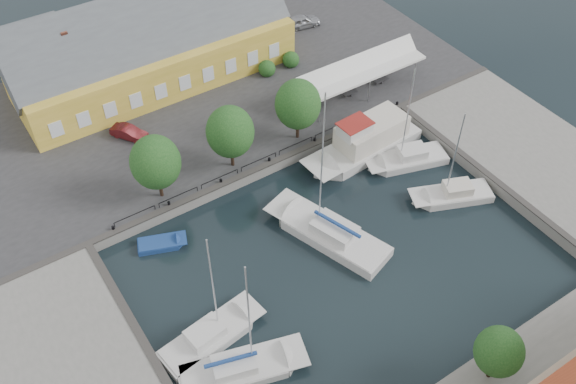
% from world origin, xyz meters
% --- Properties ---
extents(ground, '(140.00, 140.00, 0.00)m').
position_xyz_m(ground, '(0.00, 0.00, 0.00)').
color(ground, black).
rests_on(ground, ground).
extents(north_quay, '(56.00, 26.00, 1.00)m').
position_xyz_m(north_quay, '(0.00, 23.00, 0.50)').
color(north_quay, '#2D2D30').
rests_on(north_quay, ground).
extents(east_quay, '(12.00, 24.00, 1.00)m').
position_xyz_m(east_quay, '(22.00, -2.00, 0.50)').
color(east_quay, slate).
rests_on(east_quay, ground).
extents(quay_edge_fittings, '(56.00, 24.72, 0.40)m').
position_xyz_m(quay_edge_fittings, '(0.02, 4.75, 1.06)').
color(quay_edge_fittings, '#383533').
rests_on(quay_edge_fittings, north_quay).
extents(warehouse, '(28.56, 14.00, 9.55)m').
position_xyz_m(warehouse, '(-2.60, 28.36, 4.43)').
color(warehouse, gold).
rests_on(warehouse, north_quay).
extents(tent_canopy, '(14.00, 4.00, 2.83)m').
position_xyz_m(tent_canopy, '(14.00, 14.50, 3.68)').
color(tent_canopy, white).
rests_on(tent_canopy, north_quay).
extents(quay_trees, '(18.20, 4.20, 6.30)m').
position_xyz_m(quay_trees, '(-2.00, 12.00, 4.88)').
color(quay_trees, black).
rests_on(quay_trees, north_quay).
extents(car_silver, '(4.54, 2.49, 1.46)m').
position_xyz_m(car_silver, '(16.34, 27.94, 1.73)').
color(car_silver, '#A6A7AD').
rests_on(car_silver, north_quay).
extents(car_red, '(3.10, 3.74, 1.20)m').
position_xyz_m(car_red, '(-8.20, 20.58, 1.60)').
color(car_red, '#561317').
rests_on(car_red, north_quay).
extents(center_sailboat, '(6.58, 11.40, 14.87)m').
position_xyz_m(center_sailboat, '(0.76, 0.92, 0.36)').
color(center_sailboat, silver).
rests_on(center_sailboat, ground).
extents(trawler, '(12.46, 4.40, 5.00)m').
position_xyz_m(trawler, '(9.88, 7.80, 1.02)').
color(trawler, silver).
rests_on(trawler, ground).
extents(east_boat_a, '(8.09, 4.71, 11.08)m').
position_xyz_m(east_boat_a, '(12.18, 4.39, 0.26)').
color(east_boat_a, silver).
rests_on(east_boat_a, ground).
extents(east_boat_b, '(7.56, 4.96, 10.10)m').
position_xyz_m(east_boat_b, '(12.42, -1.29, 0.26)').
color(east_boat_b, silver).
rests_on(east_boat_b, ground).
extents(west_boat_c, '(8.41, 3.73, 11.05)m').
position_xyz_m(west_boat_c, '(-12.08, -2.19, 0.26)').
color(west_boat_c, silver).
rests_on(west_boat_c, ground).
extents(west_boat_d, '(9.35, 5.09, 12.03)m').
position_xyz_m(west_boat_d, '(-11.59, -5.60, 0.27)').
color(west_boat_d, silver).
rests_on(west_boat_d, ground).
extents(launch_nw, '(4.27, 2.89, 0.88)m').
position_xyz_m(launch_nw, '(-11.20, 7.79, 0.09)').
color(launch_nw, navy).
rests_on(launch_nw, ground).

